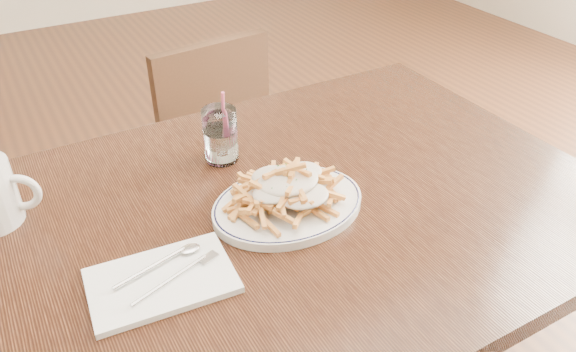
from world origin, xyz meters
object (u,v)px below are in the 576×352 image
fries_plate (288,205)px  water_glass (221,138)px  table (275,242)px  chair_far (204,137)px  loaded_fries (288,186)px

fries_plate → water_glass: bearing=98.9°
table → water_glass: bearing=94.2°
chair_far → loaded_fries: 0.89m
water_glass → fries_plate: bearing=-81.1°
chair_far → water_glass: bearing=-106.9°
chair_far → loaded_fries: loaded_fries is taller
table → chair_far: (0.17, 0.79, -0.23)m
water_glass → loaded_fries: bearing=-81.1°
chair_far → loaded_fries: size_ratio=3.18×
fries_plate → water_glass: 0.21m
table → loaded_fries: (0.02, -0.02, 0.13)m
loaded_fries → water_glass: bearing=98.9°
fries_plate → loaded_fries: bearing=56.3°
table → chair_far: 0.84m
chair_far → fries_plate: chair_far is taller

